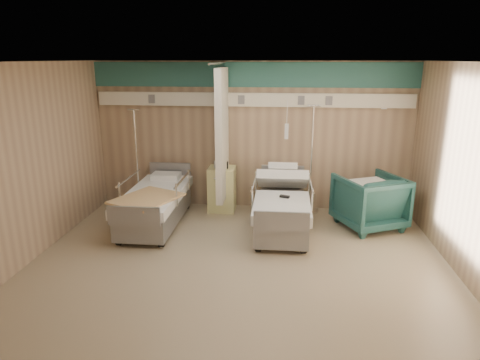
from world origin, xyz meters
name	(u,v)px	position (x,y,z in m)	size (l,w,h in m)	color
ground	(239,263)	(0.00, 0.00, 0.00)	(6.00, 5.00, 0.00)	#9C8A6C
room_walls	(238,132)	(-0.03, 0.25, 1.86)	(6.04, 5.04, 2.82)	tan
bed_right	(282,213)	(0.60, 1.30, 0.32)	(1.00, 2.16, 0.63)	silver
bed_left	(155,208)	(-1.60, 1.30, 0.32)	(1.00, 2.16, 0.63)	silver
bedside_cabinet	(222,189)	(-0.55, 2.20, 0.42)	(0.50, 0.48, 0.85)	#EFEC95
visitor_armchair	(369,201)	(2.10, 1.60, 0.47)	(1.00, 1.02, 0.93)	#1D4946
waffle_blanket	(371,174)	(2.09, 1.56, 0.97)	(0.63, 0.56, 0.07)	white
iv_stand_right	(310,191)	(1.12, 2.28, 0.42)	(0.36, 0.36, 2.03)	silver
iv_stand_left	(139,188)	(-2.20, 2.21, 0.40)	(0.34, 0.34, 1.93)	silver
call_remote	(285,197)	(0.64, 1.17, 0.65)	(0.16, 0.07, 0.04)	black
tan_blanket	(147,198)	(-1.59, 0.84, 0.65)	(0.82, 1.03, 0.04)	tan
toiletry_bag	(221,165)	(-0.55, 2.15, 0.92)	(0.24, 0.15, 0.13)	black
white_cup	(216,164)	(-0.65, 2.18, 0.92)	(0.09, 0.09, 0.13)	white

